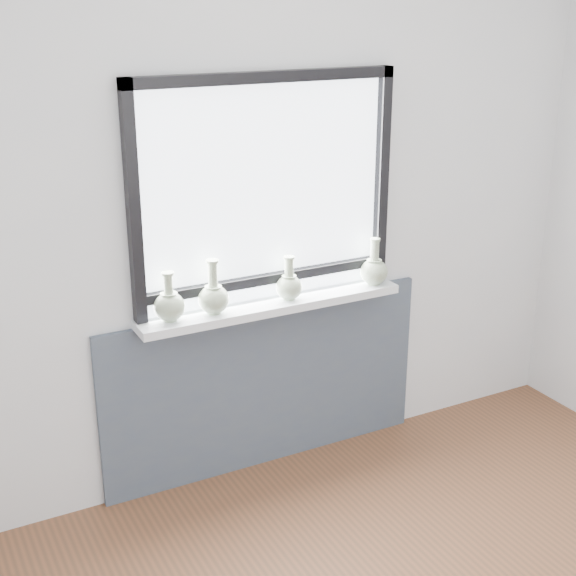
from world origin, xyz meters
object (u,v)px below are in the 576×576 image
windowsill (272,306)px  vase_b (214,297)px  vase_a (169,305)px  vase_d (374,270)px  vase_c (289,285)px

windowsill → vase_b: size_ratio=5.21×
vase_a → vase_d: size_ratio=0.95×
windowsill → vase_b: vase_b is taller
windowsill → vase_c: bearing=-3.6°
vase_a → vase_c: (0.59, -0.01, -0.00)m
vase_c → vase_d: (0.47, -0.01, 0.01)m
vase_b → vase_c: bearing=-0.1°
windowsill → vase_c: (0.09, -0.01, 0.09)m
vase_a → vase_c: vase_a is taller
vase_a → vase_b: bearing=-2.7°
vase_a → windowsill: bearing=-0.5°
windowsill → vase_a: vase_a is taller
vase_c → vase_d: 0.47m
windowsill → vase_a: 0.51m
windowsill → vase_a: size_ratio=5.85×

